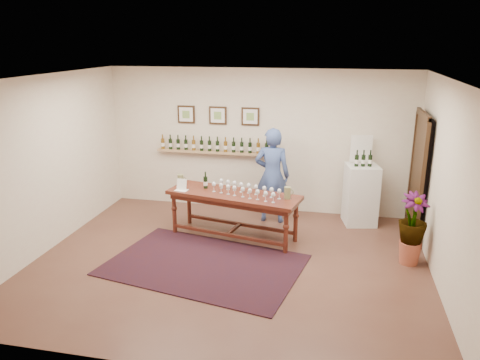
% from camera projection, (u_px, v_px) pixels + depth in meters
% --- Properties ---
extents(ground, '(6.00, 6.00, 0.00)m').
position_uv_depth(ground, '(229.00, 263.00, 7.24)').
color(ground, '#542E25').
rests_on(ground, ground).
extents(room_shell, '(6.00, 6.00, 6.00)m').
position_uv_depth(room_shell, '(370.00, 169.00, 8.23)').
color(room_shell, beige).
rests_on(room_shell, ground).
extents(rug, '(3.18, 2.43, 0.02)m').
position_uv_depth(rug, '(204.00, 265.00, 7.15)').
color(rug, '#43140C').
rests_on(rug, ground).
extents(tasting_table, '(2.38, 1.18, 0.81)m').
position_uv_depth(tasting_table, '(234.00, 200.00, 7.97)').
color(tasting_table, '#401E10').
rests_on(tasting_table, ground).
extents(table_glasses, '(1.35, 0.70, 0.18)m').
position_uv_depth(table_glasses, '(246.00, 190.00, 7.81)').
color(table_glasses, silver).
rests_on(table_glasses, tasting_table).
extents(table_bottles, '(0.30, 0.20, 0.30)m').
position_uv_depth(table_bottles, '(206.00, 180.00, 8.19)').
color(table_bottles, black).
rests_on(table_bottles, tasting_table).
extents(pitcher_left, '(0.16, 0.16, 0.20)m').
position_uv_depth(pitcher_left, '(181.00, 180.00, 8.33)').
color(pitcher_left, olive).
rests_on(pitcher_left, tasting_table).
extents(pitcher_right, '(0.16, 0.16, 0.20)m').
position_uv_depth(pitcher_right, '(287.00, 193.00, 7.64)').
color(pitcher_right, olive).
rests_on(pitcher_right, tasting_table).
extents(menu_card, '(0.23, 0.18, 0.20)m').
position_uv_depth(menu_card, '(182.00, 185.00, 8.08)').
color(menu_card, white).
rests_on(menu_card, tasting_table).
extents(display_pedestal, '(0.66, 0.66, 1.12)m').
position_uv_depth(display_pedestal, '(361.00, 195.00, 8.64)').
color(display_pedestal, white).
rests_on(display_pedestal, ground).
extents(pedestal_bottles, '(0.34, 0.15, 0.33)m').
position_uv_depth(pedestal_bottles, '(364.00, 157.00, 8.37)').
color(pedestal_bottles, black).
rests_on(pedestal_bottles, display_pedestal).
extents(info_sign, '(0.39, 0.10, 0.55)m').
position_uv_depth(info_sign, '(361.00, 148.00, 8.58)').
color(info_sign, white).
rests_on(info_sign, display_pedestal).
extents(potted_plant, '(0.68, 0.68, 0.98)m').
position_uv_depth(potted_plant, '(412.00, 229.00, 7.06)').
color(potted_plant, '#A34E36').
rests_on(potted_plant, ground).
extents(person, '(0.66, 0.44, 1.79)m').
position_uv_depth(person, '(272.00, 176.00, 8.65)').
color(person, '#3A508A').
rests_on(person, ground).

